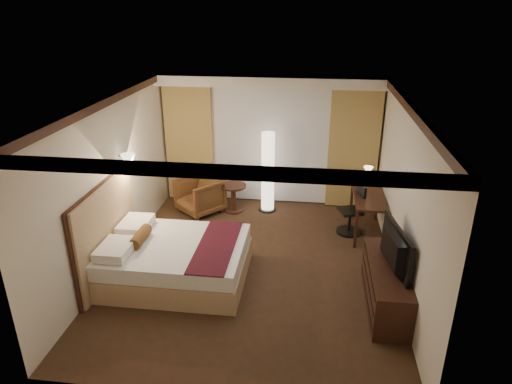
# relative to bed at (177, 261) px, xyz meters

# --- Properties ---
(floor) EXTENTS (4.50, 5.50, 0.01)m
(floor) POSITION_rel_bed_xyz_m (1.13, 0.50, -0.31)
(floor) COLOR #322313
(floor) RESTS_ON ground
(ceiling) EXTENTS (4.50, 5.50, 0.01)m
(ceiling) POSITION_rel_bed_xyz_m (1.13, 0.50, 2.39)
(ceiling) COLOR white
(ceiling) RESTS_ON back_wall
(back_wall) EXTENTS (4.50, 0.02, 2.70)m
(back_wall) POSITION_rel_bed_xyz_m (1.13, 3.25, 1.04)
(back_wall) COLOR beige
(back_wall) RESTS_ON floor
(left_wall) EXTENTS (0.02, 5.50, 2.70)m
(left_wall) POSITION_rel_bed_xyz_m (-1.12, 0.50, 1.04)
(left_wall) COLOR beige
(left_wall) RESTS_ON floor
(right_wall) EXTENTS (0.02, 5.50, 2.70)m
(right_wall) POSITION_rel_bed_xyz_m (3.38, 0.50, 1.04)
(right_wall) COLOR beige
(right_wall) RESTS_ON floor
(crown_molding) EXTENTS (4.50, 5.50, 0.12)m
(crown_molding) POSITION_rel_bed_xyz_m (1.13, 0.50, 2.33)
(crown_molding) COLOR black
(crown_molding) RESTS_ON ceiling
(soffit) EXTENTS (4.50, 0.50, 0.20)m
(soffit) POSITION_rel_bed_xyz_m (1.13, 3.00, 2.29)
(soffit) COLOR white
(soffit) RESTS_ON ceiling
(curtain_sheer) EXTENTS (2.48, 0.04, 2.45)m
(curtain_sheer) POSITION_rel_bed_xyz_m (1.13, 3.17, 0.94)
(curtain_sheer) COLOR silver
(curtain_sheer) RESTS_ON back_wall
(curtain_left_drape) EXTENTS (1.00, 0.14, 2.45)m
(curtain_left_drape) POSITION_rel_bed_xyz_m (-0.57, 3.11, 0.94)
(curtain_left_drape) COLOR tan
(curtain_left_drape) RESTS_ON back_wall
(curtain_right_drape) EXTENTS (1.00, 0.14, 2.45)m
(curtain_right_drape) POSITION_rel_bed_xyz_m (2.83, 3.11, 0.94)
(curtain_right_drape) COLOR tan
(curtain_right_drape) RESTS_ON back_wall
(wall_sconce) EXTENTS (0.24, 0.24, 0.24)m
(wall_sconce) POSITION_rel_bed_xyz_m (-0.96, 0.83, 1.31)
(wall_sconce) COLOR white
(wall_sconce) RESTS_ON left_wall
(bed) EXTENTS (2.13, 1.66, 0.62)m
(bed) POSITION_rel_bed_xyz_m (0.00, 0.00, 0.00)
(bed) COLOR white
(bed) RESTS_ON floor
(headboard) EXTENTS (0.12, 1.96, 1.50)m
(headboard) POSITION_rel_bed_xyz_m (-1.07, -0.00, 0.44)
(headboard) COLOR tan
(headboard) RESTS_ON floor
(armchair) EXTENTS (1.07, 1.06, 0.80)m
(armchair) POSITION_rel_bed_xyz_m (-0.23, 2.43, 0.09)
(armchair) COLOR #532C19
(armchair) RESTS_ON floor
(side_table) EXTENTS (0.53, 0.53, 0.58)m
(side_table) POSITION_rel_bed_xyz_m (0.45, 2.56, -0.02)
(side_table) COLOR black
(side_table) RESTS_ON floor
(floor_lamp) EXTENTS (0.35, 0.35, 1.67)m
(floor_lamp) POSITION_rel_bed_xyz_m (1.14, 2.70, 0.53)
(floor_lamp) COLOR white
(floor_lamp) RESTS_ON floor
(desk) EXTENTS (0.55, 1.31, 0.75)m
(desk) POSITION_rel_bed_xyz_m (3.08, 1.94, 0.06)
(desk) COLOR black
(desk) RESTS_ON floor
(desk_lamp) EXTENTS (0.18, 0.18, 0.34)m
(desk_lamp) POSITION_rel_bed_xyz_m (3.08, 2.45, 0.61)
(desk_lamp) COLOR #FFD899
(desk_lamp) RESTS_ON desk
(office_chair) EXTENTS (0.59, 0.59, 0.96)m
(office_chair) POSITION_rel_bed_xyz_m (2.76, 1.89, 0.17)
(office_chair) COLOR black
(office_chair) RESTS_ON floor
(dresser) EXTENTS (0.50, 1.65, 0.64)m
(dresser) POSITION_rel_bed_xyz_m (3.13, -0.29, 0.01)
(dresser) COLOR black
(dresser) RESTS_ON floor
(television) EXTENTS (0.81, 1.20, 0.15)m
(television) POSITION_rel_bed_xyz_m (3.10, -0.29, 0.65)
(television) COLOR black
(television) RESTS_ON dresser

